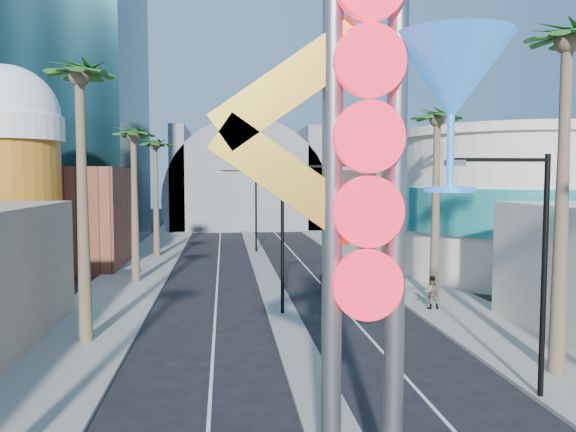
{
  "coord_description": "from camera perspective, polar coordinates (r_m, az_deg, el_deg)",
  "views": [
    {
      "loc": [
        -2.99,
        -8.76,
        7.29
      ],
      "look_at": [
        0.34,
        20.39,
        5.2
      ],
      "focal_mm": 35.0,
      "sensor_mm": 36.0,
      "label": 1
    }
  ],
  "objects": [
    {
      "name": "sidewalk_west",
      "position": [
        44.82,
        -14.84,
        -5.34
      ],
      "size": [
        5.0,
        100.0,
        0.15
      ],
      "primitive_type": "cube",
      "color": "gray",
      "rests_on": "ground"
    },
    {
      "name": "sidewalk_east",
      "position": [
        46.07,
        9.33,
        -5.0
      ],
      "size": [
        5.0,
        100.0,
        0.15
      ],
      "primitive_type": "cube",
      "color": "gray",
      "rests_on": "ground"
    },
    {
      "name": "median",
      "position": [
        47.4,
        -2.83,
        -4.7
      ],
      "size": [
        1.6,
        84.0,
        0.15
      ],
      "primitive_type": "cube",
      "color": "gray",
      "rests_on": "ground"
    },
    {
      "name": "hotel_tower",
      "position": [
        66.08,
        -24.41,
        19.26
      ],
      "size": [
        20.0,
        20.0,
        50.0
      ],
      "primitive_type": "cube",
      "color": "black",
      "rests_on": "ground"
    },
    {
      "name": "brick_filler_west",
      "position": [
        48.64,
        -22.01,
        -0.11
      ],
      "size": [
        10.0,
        10.0,
        8.0
      ],
      "primitive_type": "cube",
      "color": "brown",
      "rests_on": "ground"
    },
    {
      "name": "filler_east",
      "position": [
        59.89,
        11.98,
        1.78
      ],
      "size": [
        10.0,
        20.0,
        10.0
      ],
      "primitive_type": "cube",
      "color": "tan",
      "rests_on": "ground"
    },
    {
      "name": "beer_mug",
      "position": [
        41.21,
        -26.47,
        4.41
      ],
      "size": [
        7.0,
        7.0,
        14.5
      ],
      "color": "#BE7519",
      "rests_on": "ground"
    },
    {
      "name": "turquoise_building",
      "position": [
        44.12,
        21.9,
        1.12
      ],
      "size": [
        16.6,
        16.6,
        10.6
      ],
      "color": "beige",
      "rests_on": "ground"
    },
    {
      "name": "canopy",
      "position": [
        80.87,
        -4.4,
        1.94
      ],
      "size": [
        22.0,
        16.0,
        22.0
      ],
      "color": "slate",
      "rests_on": "ground"
    },
    {
      "name": "neon_sign",
      "position": [
        12.32,
        11.52,
        4.07
      ],
      "size": [
        6.53,
        2.6,
        12.55
      ],
      "color": "gray",
      "rests_on": "ground"
    },
    {
      "name": "streetlight_0",
      "position": [
        29.07,
        0.5,
        -0.69
      ],
      "size": [
        3.79,
        0.25,
        8.0
      ],
      "color": "black",
      "rests_on": "ground"
    },
    {
      "name": "streetlight_1",
      "position": [
        52.87,
        -3.86,
        1.44
      ],
      "size": [
        3.79,
        0.25,
        8.0
      ],
      "color": "black",
      "rests_on": "ground"
    },
    {
      "name": "streetlight_2",
      "position": [
        19.52,
        23.44,
        -3.5
      ],
      "size": [
        3.45,
        0.25,
        8.0
      ],
      "color": "black",
      "rests_on": "ground"
    },
    {
      "name": "palm_1",
      "position": [
        25.72,
        -20.4,
        11.71
      ],
      "size": [
        2.4,
        2.4,
        12.7
      ],
      "color": "brown",
      "rests_on": "ground"
    },
    {
      "name": "palm_2",
      "position": [
        39.28,
        -15.43,
        7.12
      ],
      "size": [
        2.4,
        2.4,
        11.2
      ],
      "color": "brown",
      "rests_on": "ground"
    },
    {
      "name": "palm_3",
      "position": [
        51.16,
        -13.34,
        6.41
      ],
      "size": [
        2.4,
        2.4,
        11.2
      ],
      "color": "brown",
      "rests_on": "ground"
    },
    {
      "name": "palm_5",
      "position": [
        22.61,
        26.46,
        13.78
      ],
      "size": [
        2.4,
        2.4,
        13.2
      ],
      "color": "brown",
      "rests_on": "ground"
    },
    {
      "name": "palm_6",
      "position": [
        33.12,
        14.9,
        8.5
      ],
      "size": [
        2.4,
        2.4,
        11.7
      ],
      "color": "brown",
      "rests_on": "ground"
    },
    {
      "name": "palm_7",
      "position": [
        44.55,
        9.22,
        8.56
      ],
      "size": [
        2.4,
        2.4,
        12.7
      ],
      "color": "brown",
      "rests_on": "ground"
    },
    {
      "name": "red_pickup",
      "position": [
        33.91,
        6.4,
        -6.91
      ],
      "size": [
        2.85,
        6.13,
        1.7
      ],
      "primitive_type": "imported",
      "rotation": [
        0.0,
        0.0,
        -0.01
      ],
      "color": "#B40D1D",
      "rests_on": "ground"
    },
    {
      "name": "pedestrian_b",
      "position": [
        31.47,
        14.34,
        -7.52
      ],
      "size": [
        0.89,
        0.7,
        1.78
      ],
      "primitive_type": "imported",
      "rotation": [
        0.0,
        0.0,
        3.11
      ],
      "color": "gray",
      "rests_on": "sidewalk_east"
    }
  ]
}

